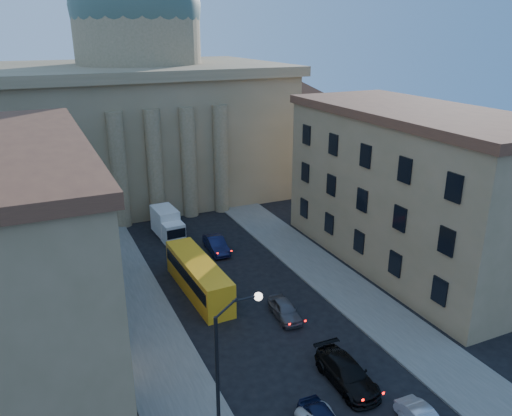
# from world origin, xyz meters

# --- Properties ---
(sidewalk_left) EXTENTS (5.00, 60.00, 0.15)m
(sidewalk_left) POSITION_xyz_m (-8.50, 18.00, 0.07)
(sidewalk_left) COLOR #5C5A54
(sidewalk_left) RESTS_ON ground
(sidewalk_right) EXTENTS (5.00, 60.00, 0.15)m
(sidewalk_right) POSITION_xyz_m (8.50, 18.00, 0.07)
(sidewalk_right) COLOR #5C5A54
(sidewalk_right) RESTS_ON ground
(church) EXTENTS (68.02, 28.76, 36.60)m
(church) POSITION_xyz_m (0.00, 55.47, 11.88)
(church) COLOR #796A4A
(church) RESTS_ON ground
(building_left) EXTENTS (11.60, 26.60, 14.70)m
(building_left) POSITION_xyz_m (-17.00, 22.00, 7.42)
(building_left) COLOR #9E805D
(building_left) RESTS_ON ground
(building_right) EXTENTS (11.60, 26.60, 14.70)m
(building_right) POSITION_xyz_m (17.00, 22.00, 7.42)
(building_right) COLOR #9E805D
(building_right) RESTS_ON ground
(street_lamp) EXTENTS (2.62, 0.44, 8.83)m
(street_lamp) POSITION_xyz_m (-6.97, 8.00, 5.29)
(street_lamp) COLOR black
(street_lamp) RESTS_ON ground
(car_right_mid) EXTENTS (2.32, 5.45, 1.57)m
(car_right_mid) POSITION_xyz_m (1.60, 9.36, 0.78)
(car_right_mid) COLOR black
(car_right_mid) RESTS_ON ground
(car_right_far) EXTENTS (1.97, 4.17, 1.38)m
(car_right_far) POSITION_xyz_m (1.66, 17.85, 0.69)
(car_right_far) COLOR #504F54
(car_right_far) RESTS_ON ground
(car_right_distant) EXTENTS (1.84, 4.71, 1.53)m
(car_right_distant) POSITION_xyz_m (1.09, 31.59, 0.76)
(car_right_distant) COLOR black
(car_right_distant) RESTS_ON ground
(city_bus) EXTENTS (2.74, 10.47, 2.93)m
(city_bus) POSITION_xyz_m (-3.16, 24.41, 1.57)
(city_bus) COLOR yellow
(city_bus) RESTS_ON ground
(box_truck) EXTENTS (2.47, 5.61, 3.02)m
(box_truck) POSITION_xyz_m (-2.30, 37.38, 1.43)
(box_truck) COLOR silver
(box_truck) RESTS_ON ground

